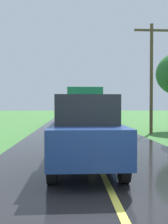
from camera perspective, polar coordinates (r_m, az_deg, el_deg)
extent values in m
plane|color=#47843D|center=(4.24, 8.39, -22.76)|extent=(200.00, 200.00, 0.00)
cube|color=#232326|center=(4.23, 8.39, -22.27)|extent=(6.40, 120.00, 0.08)
cube|color=#E0D64C|center=(4.21, 8.40, -21.73)|extent=(0.14, 108.00, 0.01)
cube|color=#2D2D30|center=(13.30, 0.54, -3.23)|extent=(0.90, 5.51, 0.24)
cube|color=brown|center=(13.29, 0.54, -2.38)|extent=(2.30, 5.80, 0.20)
cube|color=#197A4C|center=(15.21, 0.09, 2.04)|extent=(2.10, 1.90, 1.90)
cube|color=black|center=(16.17, -0.10, 3.18)|extent=(1.78, 0.02, 0.76)
cube|color=#2D517F|center=(12.27, -4.35, 0.36)|extent=(0.08, 3.85, 1.10)
cube|color=#2D517F|center=(12.41, 5.95, 0.36)|extent=(0.08, 3.85, 1.10)
cube|color=#2D517F|center=(10.41, 1.53, 0.19)|extent=(2.30, 0.08, 1.10)
cube|color=#2D517F|center=(14.17, 0.32, 0.48)|extent=(2.30, 0.08, 1.10)
cylinder|color=black|center=(15.08, -3.88, -3.09)|extent=(0.28, 1.00, 1.00)
cylinder|color=black|center=(15.19, 4.08, -3.05)|extent=(0.28, 1.00, 1.00)
cylinder|color=black|center=(11.70, -4.12, -4.35)|extent=(0.28, 1.00, 1.00)
cylinder|color=black|center=(11.85, 6.12, -4.28)|extent=(0.28, 1.00, 1.00)
ellipsoid|color=#A1C427|center=(11.24, 1.61, -0.04)|extent=(0.58, 0.53, 0.50)
ellipsoid|color=#A4C92B|center=(13.22, -0.67, -1.14)|extent=(0.48, 0.50, 0.39)
ellipsoid|color=#9FC620|center=(10.95, 5.14, -0.10)|extent=(0.54, 0.63, 0.38)
ellipsoid|color=#96C42E|center=(10.87, 5.44, -1.78)|extent=(0.47, 0.52, 0.45)
ellipsoid|color=#ADBB22|center=(10.82, 0.80, -1.68)|extent=(0.59, 0.74, 0.37)
ellipsoid|color=#ABCE1C|center=(12.29, -0.75, 1.45)|extent=(0.48, 0.56, 0.41)
cube|color=#2D2D30|center=(22.71, -1.52, -1.36)|extent=(0.90, 5.51, 0.24)
cube|color=brown|center=(22.70, -1.52, -0.86)|extent=(2.30, 5.80, 0.20)
cube|color=red|center=(24.63, -1.64, 1.75)|extent=(2.10, 1.90, 1.90)
cube|color=black|center=(25.59, -1.70, 2.48)|extent=(1.78, 0.02, 0.76)
cube|color=maroon|center=(21.71, -4.38, 0.76)|extent=(0.08, 3.85, 1.10)
cube|color=maroon|center=(21.77, 1.47, 0.76)|extent=(0.08, 3.85, 1.10)
cube|color=maroon|center=(19.82, -1.30, 0.71)|extent=(2.30, 0.08, 1.10)
cube|color=maroon|center=(23.59, -1.58, 0.80)|extent=(2.30, 0.08, 1.10)
cylinder|color=black|center=(24.50, -4.09, -1.41)|extent=(0.28, 1.00, 1.00)
cylinder|color=black|center=(24.56, 0.82, -1.40)|extent=(0.28, 1.00, 1.00)
cylinder|color=black|center=(21.12, -4.26, -1.84)|extent=(0.28, 1.00, 1.00)
cylinder|color=black|center=(21.18, 1.44, -1.82)|extent=(0.28, 1.00, 1.00)
ellipsoid|color=#A3C630|center=(23.13, -0.20, 0.68)|extent=(0.46, 0.53, 0.43)
ellipsoid|color=#9ABA25|center=(21.88, -2.30, 1.49)|extent=(0.49, 0.48, 0.37)
ellipsoid|color=#A7B721|center=(21.50, -0.44, -0.33)|extent=(0.43, 0.44, 0.44)
ellipsoid|color=#A3B825|center=(22.19, -0.92, -0.24)|extent=(0.46, 0.45, 0.44)
ellipsoid|color=#9EC423|center=(21.11, -1.46, 0.61)|extent=(0.51, 0.53, 0.45)
ellipsoid|color=#9FC124|center=(20.15, -0.08, 0.60)|extent=(0.49, 0.54, 0.47)
ellipsoid|color=#96B920|center=(20.17, 0.37, -0.39)|extent=(0.47, 0.48, 0.37)
ellipsoid|color=#A1B730|center=(23.17, 0.26, 1.39)|extent=(0.52, 0.57, 0.52)
cylinder|color=brown|center=(16.14, 15.40, 7.40)|extent=(0.20, 0.20, 6.92)
cube|color=brown|center=(16.75, 15.47, 17.87)|extent=(2.20, 0.12, 0.12)
cube|color=navy|center=(6.55, 0.20, -6.02)|extent=(1.70, 4.10, 0.80)
cube|color=black|center=(6.29, 0.30, 0.54)|extent=(1.44, 2.05, 0.70)
cylinder|color=black|center=(7.88, -6.00, -8.43)|extent=(0.20, 0.64, 0.64)
cylinder|color=black|center=(7.95, 5.28, -8.34)|extent=(0.20, 0.64, 0.64)
cylinder|color=black|center=(5.39, -7.42, -12.98)|extent=(0.20, 0.64, 0.64)
cylinder|color=black|center=(5.50, 9.22, -12.71)|extent=(0.20, 0.64, 0.64)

